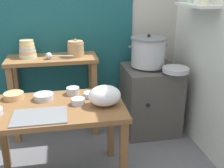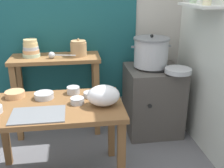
{
  "view_description": "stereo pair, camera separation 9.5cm",
  "coord_description": "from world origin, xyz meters",
  "px_view_note": "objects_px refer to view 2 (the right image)",
  "views": [
    {
      "loc": [
        -0.02,
        -2.06,
        1.65
      ],
      "look_at": [
        0.39,
        0.11,
        0.82
      ],
      "focal_mm": 43.54,
      "sensor_mm": 36.0,
      "label": 1
    },
    {
      "loc": [
        0.07,
        -2.08,
        1.65
      ],
      "look_at": [
        0.39,
        0.11,
        0.82
      ],
      "focal_mm": 43.54,
      "sensor_mm": 36.0,
      "label": 2
    }
  ],
  "objects_px": {
    "clay_pot": "(79,48)",
    "bowl_stack_enamel": "(31,49)",
    "serving_tray": "(38,115)",
    "prep_bowl_3": "(44,95)",
    "prep_bowl_2": "(15,94)",
    "prep_bowl_5": "(77,100)",
    "prep_bowl_4": "(73,90)",
    "plastic_bag": "(103,96)",
    "stove_block": "(152,99)",
    "prep_table": "(56,117)",
    "back_shelf_table": "(57,76)",
    "ladle": "(53,55)",
    "wide_pan": "(178,71)",
    "prep_bowl_0": "(90,94)",
    "steamer_pot": "(151,52)"
  },
  "relations": [
    {
      "from": "prep_table",
      "to": "back_shelf_table",
      "type": "height_order",
      "value": "back_shelf_table"
    },
    {
      "from": "prep_table",
      "to": "stove_block",
      "type": "distance_m",
      "value": 1.3
    },
    {
      "from": "bowl_stack_enamel",
      "to": "prep_bowl_0",
      "type": "distance_m",
      "value": 0.99
    },
    {
      "from": "bowl_stack_enamel",
      "to": "back_shelf_table",
      "type": "bearing_deg",
      "value": -8.91
    },
    {
      "from": "ladle",
      "to": "prep_bowl_5",
      "type": "bearing_deg",
      "value": -73.89
    },
    {
      "from": "prep_bowl_3",
      "to": "prep_bowl_4",
      "type": "height_order",
      "value": "prep_bowl_4"
    },
    {
      "from": "clay_pot",
      "to": "bowl_stack_enamel",
      "type": "distance_m",
      "value": 0.51
    },
    {
      "from": "back_shelf_table",
      "to": "bowl_stack_enamel",
      "type": "distance_m",
      "value": 0.4
    },
    {
      "from": "steamer_pot",
      "to": "ladle",
      "type": "bearing_deg",
      "value": 177.99
    },
    {
      "from": "clay_pot",
      "to": "prep_bowl_3",
      "type": "distance_m",
      "value": 0.82
    },
    {
      "from": "serving_tray",
      "to": "prep_bowl_2",
      "type": "xyz_separation_m",
      "value": [
        -0.23,
        0.39,
        0.02
      ]
    },
    {
      "from": "plastic_bag",
      "to": "prep_bowl_3",
      "type": "distance_m",
      "value": 0.54
    },
    {
      "from": "plastic_bag",
      "to": "prep_bowl_4",
      "type": "relative_size",
      "value": 2.29
    },
    {
      "from": "prep_table",
      "to": "bowl_stack_enamel",
      "type": "bearing_deg",
      "value": 107.25
    },
    {
      "from": "back_shelf_table",
      "to": "prep_bowl_0",
      "type": "xyz_separation_m",
      "value": [
        0.33,
        -0.73,
        0.06
      ]
    },
    {
      "from": "prep_bowl_2",
      "to": "prep_bowl_5",
      "type": "bearing_deg",
      "value": -21.97
    },
    {
      "from": "wide_pan",
      "to": "prep_bowl_2",
      "type": "bearing_deg",
      "value": -170.21
    },
    {
      "from": "serving_tray",
      "to": "prep_bowl_3",
      "type": "height_order",
      "value": "prep_bowl_3"
    },
    {
      "from": "stove_block",
      "to": "prep_bowl_4",
      "type": "bearing_deg",
      "value": -150.28
    },
    {
      "from": "prep_table",
      "to": "stove_block",
      "type": "height_order",
      "value": "stove_block"
    },
    {
      "from": "serving_tray",
      "to": "wide_pan",
      "type": "relative_size",
      "value": 1.45
    },
    {
      "from": "clay_pot",
      "to": "prep_bowl_2",
      "type": "distance_m",
      "value": 0.9
    },
    {
      "from": "wide_pan",
      "to": "prep_bowl_3",
      "type": "distance_m",
      "value": 1.36
    },
    {
      "from": "stove_block",
      "to": "ladle",
      "type": "distance_m",
      "value": 1.23
    },
    {
      "from": "ladle",
      "to": "plastic_bag",
      "type": "xyz_separation_m",
      "value": [
        0.44,
        -0.85,
        -0.13
      ]
    },
    {
      "from": "clay_pot",
      "to": "prep_bowl_4",
      "type": "xyz_separation_m",
      "value": [
        -0.07,
        -0.64,
        -0.23
      ]
    },
    {
      "from": "prep_bowl_2",
      "to": "clay_pot",
      "type": "bearing_deg",
      "value": 48.61
    },
    {
      "from": "prep_bowl_0",
      "to": "prep_bowl_4",
      "type": "bearing_deg",
      "value": 147.98
    },
    {
      "from": "prep_table",
      "to": "steamer_pot",
      "type": "distance_m",
      "value": 1.3
    },
    {
      "from": "steamer_pot",
      "to": "prep_bowl_2",
      "type": "bearing_deg",
      "value": -158.22
    },
    {
      "from": "stove_block",
      "to": "prep_bowl_3",
      "type": "height_order",
      "value": "stove_block"
    },
    {
      "from": "prep_table",
      "to": "steamer_pot",
      "type": "xyz_separation_m",
      "value": [
        1.01,
        0.76,
        0.33
      ]
    },
    {
      "from": "steamer_pot",
      "to": "prep_bowl_3",
      "type": "relative_size",
      "value": 2.69
    },
    {
      "from": "prep_bowl_5",
      "to": "prep_bowl_0",
      "type": "bearing_deg",
      "value": 48.75
    },
    {
      "from": "bowl_stack_enamel",
      "to": "wide_pan",
      "type": "xyz_separation_m",
      "value": [
        1.5,
        -0.42,
        -0.18
      ]
    },
    {
      "from": "back_shelf_table",
      "to": "bowl_stack_enamel",
      "type": "xyz_separation_m",
      "value": [
        -0.25,
        0.04,
        0.3
      ]
    },
    {
      "from": "prep_bowl_3",
      "to": "prep_bowl_5",
      "type": "xyz_separation_m",
      "value": [
        0.28,
        -0.15,
        -0.0
      ]
    },
    {
      "from": "prep_bowl_4",
      "to": "prep_bowl_5",
      "type": "bearing_deg",
      "value": -82.31
    },
    {
      "from": "bowl_stack_enamel",
      "to": "prep_bowl_5",
      "type": "height_order",
      "value": "bowl_stack_enamel"
    },
    {
      "from": "back_shelf_table",
      "to": "prep_bowl_0",
      "type": "relative_size",
      "value": 8.0
    },
    {
      "from": "prep_bowl_2",
      "to": "prep_bowl_5",
      "type": "relative_size",
      "value": 1.48
    },
    {
      "from": "serving_tray",
      "to": "plastic_bag",
      "type": "distance_m",
      "value": 0.52
    },
    {
      "from": "bowl_stack_enamel",
      "to": "ladle",
      "type": "height_order",
      "value": "bowl_stack_enamel"
    },
    {
      "from": "prep_bowl_3",
      "to": "back_shelf_table",
      "type": "bearing_deg",
      "value": 84.67
    },
    {
      "from": "ladle",
      "to": "prep_bowl_2",
      "type": "bearing_deg",
      "value": -117.5
    },
    {
      "from": "prep_table",
      "to": "back_shelf_table",
      "type": "bearing_deg",
      "value": 92.05
    },
    {
      "from": "back_shelf_table",
      "to": "prep_bowl_5",
      "type": "distance_m",
      "value": 0.89
    },
    {
      "from": "ladle",
      "to": "prep_bowl_5",
      "type": "distance_m",
      "value": 0.85
    },
    {
      "from": "ladle",
      "to": "prep_bowl_3",
      "type": "relative_size",
      "value": 1.75
    },
    {
      "from": "wide_pan",
      "to": "prep_bowl_0",
      "type": "relative_size",
      "value": 2.29
    }
  ]
}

